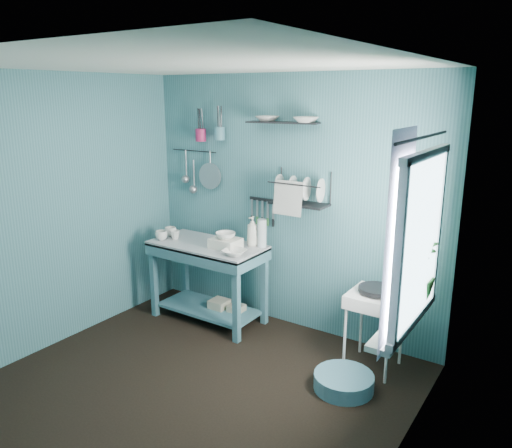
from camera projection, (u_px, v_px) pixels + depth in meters
The scene contains 35 objects.
floor at pixel (192, 390), 4.01m from camera, with size 3.20×3.20×0.00m, color black.
ceiling at pixel (180, 64), 3.37m from camera, with size 3.20×3.20×0.00m, color silver.
wall_back at pixel (288, 204), 4.90m from camera, with size 3.20×3.20×0.00m, color #36676E.
wall_left at pixel (54, 213), 4.55m from camera, with size 3.00×3.00×0.00m, color #36676E.
wall_right at pixel (400, 285), 2.83m from camera, with size 3.00×3.00×0.00m, color #36676E.
work_counter at pixel (208, 282), 5.16m from camera, with size 1.17×0.59×0.83m, color #34616D.
mug_left at pixel (161, 235), 5.17m from camera, with size 0.12×0.12×0.10m, color silver.
mug_mid at pixel (175, 235), 5.20m from camera, with size 0.10×0.10×0.09m, color silver.
mug_right at pixel (170, 232), 5.31m from camera, with size 0.12×0.12×0.10m, color silver.
wash_tub at pixel (226, 243), 4.89m from camera, with size 0.28×0.22×0.10m, color beige.
tub_bowl at pixel (225, 235), 4.87m from camera, with size 0.20×0.20×0.06m, color silver.
soap_bottle at pixel (252, 231), 4.95m from camera, with size 0.12×0.12×0.30m, color beige.
water_bottle at pixel (262, 233), 4.92m from camera, with size 0.09×0.09×0.28m, color silver.
counter_bowl at pixel (234, 253), 4.69m from camera, with size 0.22×0.22×0.05m, color silver.
hotplate_stand at pixel (374, 331), 4.26m from camera, with size 0.43×0.43×0.69m, color silver.
frying_pan at pixel (376, 289), 4.17m from camera, with size 0.30×0.30×0.04m, color black.
knife_strip at pixel (263, 200), 5.02m from camera, with size 0.32×0.02×0.03m, color black.
dish_rack at pixel (300, 188), 4.64m from camera, with size 0.55×0.24×0.32m, color black.
upper_shelf at pixel (283, 123), 4.62m from camera, with size 0.70×0.18×0.01m, color black.
shelf_bowl_left at pixel (267, 125), 4.73m from camera, with size 0.20×0.20×0.05m, color silver.
shelf_bowl_right at pixel (306, 126), 4.50m from camera, with size 0.21×0.21×0.05m, color silver.
utensil_cup_magenta at pixel (201, 135), 5.22m from camera, with size 0.11×0.11×0.13m, color #991C49.
utensil_cup_teal at pixel (219, 133), 5.08m from camera, with size 0.11×0.11×0.13m, color teal.
colander at pixel (210, 176), 5.31m from camera, with size 0.28×0.28×0.03m, color #94959B.
ladle_outer at pixel (186, 164), 5.47m from camera, with size 0.01×0.01×0.30m, color #94959B.
ladle_inner at pixel (194, 174), 5.44m from camera, with size 0.01×0.01×0.30m, color #94959B.
hook_rail at pixel (194, 151), 5.38m from camera, with size 0.01×0.01×0.60m, color black.
window_glass at pixel (422, 241), 3.17m from camera, with size 1.10×1.10×0.00m, color white.
windowsill at pixel (402, 323), 3.36m from camera, with size 0.16×0.95×0.04m, color silver.
curtain at pixel (397, 243), 2.95m from camera, with size 1.35×1.35×0.00m, color silver.
curtain_rod at pixel (424, 137), 3.03m from camera, with size 0.02×0.02×1.05m, color black.
potted_plant at pixel (415, 270), 3.55m from camera, with size 0.29×0.29×0.52m, color #2A5C24.
storage_tin_large at pixel (219, 310), 5.23m from camera, with size 0.18×0.18×0.22m, color tan.
storage_tin_small at pixel (236, 314), 5.15m from camera, with size 0.15×0.15×0.20m, color tan.
floor_basin at pixel (344, 382), 4.00m from camera, with size 0.48×0.48×0.13m, color teal.
Camera 1 is at (2.39, -2.66, 2.31)m, focal length 35.00 mm.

